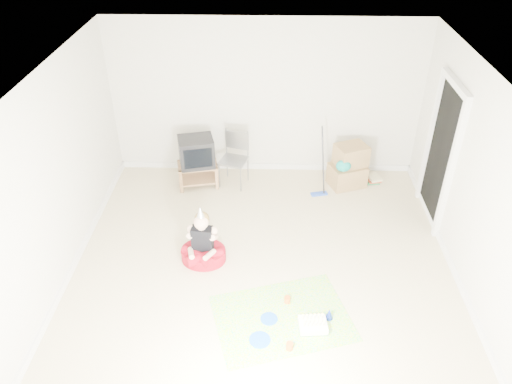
{
  "coord_description": "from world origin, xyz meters",
  "views": [
    {
      "loc": [
        0.05,
        -4.98,
        4.5
      ],
      "look_at": [
        -0.1,
        0.4,
        0.9
      ],
      "focal_mm": 35.0,
      "sensor_mm": 36.0,
      "label": 1
    }
  ],
  "objects_px": {
    "tv_stand": "(198,173)",
    "folding_chair": "(233,161)",
    "seated_woman": "(203,248)",
    "cardboard_boxes": "(348,167)",
    "crt_tv": "(196,152)",
    "birthday_cake": "(313,325)"
  },
  "relations": [
    {
      "from": "tv_stand",
      "to": "seated_woman",
      "type": "distance_m",
      "value": 1.87
    },
    {
      "from": "tv_stand",
      "to": "seated_woman",
      "type": "xyz_separation_m",
      "value": [
        0.3,
        -1.84,
        -0.05
      ]
    },
    {
      "from": "birthday_cake",
      "to": "tv_stand",
      "type": "bearing_deg",
      "value": 119.36
    },
    {
      "from": "tv_stand",
      "to": "crt_tv",
      "type": "relative_size",
      "value": 1.3
    },
    {
      "from": "folding_chair",
      "to": "cardboard_boxes",
      "type": "xyz_separation_m",
      "value": [
        1.87,
        0.04,
        -0.11
      ]
    },
    {
      "from": "seated_woman",
      "to": "folding_chair",
      "type": "bearing_deg",
      "value": 81.37
    },
    {
      "from": "tv_stand",
      "to": "folding_chair",
      "type": "relative_size",
      "value": 0.77
    },
    {
      "from": "cardboard_boxes",
      "to": "folding_chair",
      "type": "bearing_deg",
      "value": -178.87
    },
    {
      "from": "folding_chair",
      "to": "cardboard_boxes",
      "type": "distance_m",
      "value": 1.87
    },
    {
      "from": "crt_tv",
      "to": "birthday_cake",
      "type": "xyz_separation_m",
      "value": [
        1.68,
        -2.99,
        -0.58
      ]
    },
    {
      "from": "folding_chair",
      "to": "cardboard_boxes",
      "type": "relative_size",
      "value": 1.29
    },
    {
      "from": "crt_tv",
      "to": "folding_chair",
      "type": "relative_size",
      "value": 0.59
    },
    {
      "from": "tv_stand",
      "to": "birthday_cake",
      "type": "distance_m",
      "value": 3.44
    },
    {
      "from": "crt_tv",
      "to": "seated_woman",
      "type": "distance_m",
      "value": 1.92
    },
    {
      "from": "crt_tv",
      "to": "seated_woman",
      "type": "bearing_deg",
      "value": -94.68
    },
    {
      "from": "tv_stand",
      "to": "folding_chair",
      "type": "bearing_deg",
      "value": 5.21
    },
    {
      "from": "crt_tv",
      "to": "folding_chair",
      "type": "bearing_deg",
      "value": -8.57
    },
    {
      "from": "tv_stand",
      "to": "folding_chair",
      "type": "xyz_separation_m",
      "value": [
        0.58,
        0.05,
        0.2
      ]
    },
    {
      "from": "crt_tv",
      "to": "cardboard_boxes",
      "type": "relative_size",
      "value": 0.77
    },
    {
      "from": "seated_woman",
      "to": "birthday_cake",
      "type": "distance_m",
      "value": 1.81
    },
    {
      "from": "folding_chair",
      "to": "seated_woman",
      "type": "height_order",
      "value": "folding_chair"
    },
    {
      "from": "folding_chair",
      "to": "cardboard_boxes",
      "type": "height_order",
      "value": "folding_chair"
    }
  ]
}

